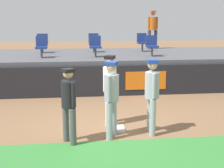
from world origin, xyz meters
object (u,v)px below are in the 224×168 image
player_fielder_home (110,85)px  spectator_hooded (153,27)px  player_coach_visitor (112,94)px  seat_front_right (152,45)px  seat_front_left (41,46)px  player_runner_visitor (152,91)px  seat_back_left (42,42)px  player_umpire (69,101)px  seat_front_center (95,45)px  seat_back_right (142,41)px  seat_back_center (94,42)px  first_base (117,129)px

player_fielder_home → spectator_hooded: spectator_hooded is taller
player_coach_visitor → spectator_hooded: bearing=-174.5°
seat_front_right → spectator_hooded: size_ratio=0.45×
seat_front_left → seat_front_right: bearing=0.0°
player_runner_visitor → seat_back_left: seat_back_left is taller
player_umpire → seat_front_right: bearing=118.9°
seat_front_center → seat_back_right: size_ratio=1.00×
spectator_hooded → seat_front_right: bearing=70.8°
player_runner_visitor → seat_back_center: (-0.96, 7.26, 0.66)m
player_coach_visitor → player_runner_visitor: bearing=123.7°
player_runner_visitor → seat_front_center: size_ratio=2.19×
seat_front_center → seat_back_left: bearing=141.2°
spectator_hooded → seat_front_center: bearing=39.4°
player_runner_visitor → seat_back_left: (-3.25, 7.26, 0.66)m
seat_back_center → seat_back_right: (2.23, -0.00, -0.00)m
first_base → seat_back_left: bearing=109.2°
player_runner_visitor → player_fielder_home: bearing=-129.1°
player_runner_visitor → spectator_hooded: size_ratio=0.99×
seat_back_right → spectator_hooded: 1.56m
seat_back_right → player_fielder_home: bearing=-108.9°
player_coach_visitor → seat_back_right: seat_back_right is taller
first_base → seat_front_right: seat_front_right is taller
player_coach_visitor → seat_back_center: 7.45m
seat_front_center → seat_front_right: size_ratio=1.00×
player_coach_visitor → player_fielder_home: bearing=-159.3°
first_base → seat_front_right: 5.82m
seat_front_left → spectator_hooded: (5.17, 3.00, 0.61)m
seat_front_right → first_base: bearing=-112.3°
player_runner_visitor → player_coach_visitor: size_ratio=1.00×
player_runner_visitor → seat_back_right: (1.27, 7.26, 0.66)m
player_fielder_home → seat_front_left: size_ratio=2.21×
player_umpire → seat_back_right: bearing=125.1°
seat_back_left → seat_front_center: bearing=-38.8°
seat_front_center → player_fielder_home: bearing=-89.1°
player_fielder_home → seat_front_right: (2.22, 4.63, 0.65)m
seat_front_center → seat_front_right: bearing=-0.0°
player_umpire → seat_front_right: size_ratio=2.06×
player_coach_visitor → seat_front_right: seat_front_right is taller
player_umpire → spectator_hooded: size_ratio=0.92×
player_coach_visitor → seat_front_left: seat_front_left is taller
seat_front_left → seat_front_center: same height
player_umpire → first_base: bearing=89.3°
first_base → seat_back_right: bearing=73.2°
seat_back_right → spectator_hooded: spectator_hooded is taller
seat_back_right → spectator_hooded: size_ratio=0.45×
seat_back_left → first_base: bearing=-70.8°
seat_back_left → seat_back_center: size_ratio=1.00×
player_umpire → seat_front_left: size_ratio=2.06×
player_umpire → seat_back_right: (3.27, 7.66, 0.72)m
seat_back_left → player_fielder_home: bearing=-70.2°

